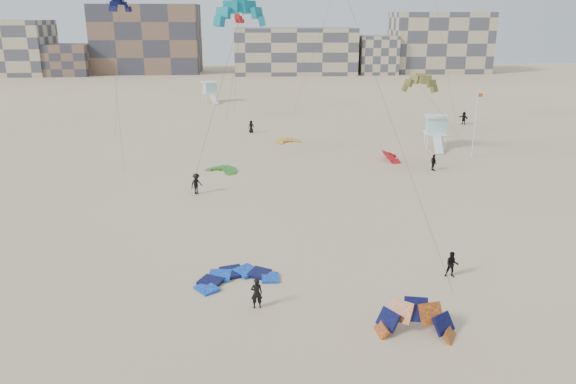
{
  "coord_description": "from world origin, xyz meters",
  "views": [
    {
      "loc": [
        0.35,
        -25.51,
        15.26
      ],
      "look_at": [
        1.92,
        6.0,
        5.28
      ],
      "focal_mm": 35.0,
      "sensor_mm": 36.0,
      "label": 1
    }
  ],
  "objects_px": {
    "kite_ground_orange": "(415,334)",
    "lifeguard_tower_near": "(436,132)",
    "kite_ground_blue": "(237,281)",
    "kitesurfer_main": "(257,293)"
  },
  "relations": [
    {
      "from": "kite_ground_blue",
      "to": "kite_ground_orange",
      "type": "distance_m",
      "value": 11.13
    },
    {
      "from": "lifeguard_tower_near",
      "to": "kite_ground_orange",
      "type": "bearing_deg",
      "value": -99.81
    },
    {
      "from": "kite_ground_blue",
      "to": "lifeguard_tower_near",
      "type": "xyz_separation_m",
      "value": [
        22.52,
        34.56,
        1.9
      ]
    },
    {
      "from": "kitesurfer_main",
      "to": "kite_ground_orange",
      "type": "bearing_deg",
      "value": 152.73
    },
    {
      "from": "kite_ground_orange",
      "to": "kitesurfer_main",
      "type": "relative_size",
      "value": 2.29
    },
    {
      "from": "kite_ground_orange",
      "to": "lifeguard_tower_near",
      "type": "height_order",
      "value": "lifeguard_tower_near"
    },
    {
      "from": "kite_ground_blue",
      "to": "kite_ground_orange",
      "type": "bearing_deg",
      "value": -53.56
    },
    {
      "from": "kite_ground_orange",
      "to": "kitesurfer_main",
      "type": "height_order",
      "value": "kite_ground_orange"
    },
    {
      "from": "kite_ground_blue",
      "to": "kite_ground_orange",
      "type": "height_order",
      "value": "kite_ground_orange"
    },
    {
      "from": "lifeguard_tower_near",
      "to": "kitesurfer_main",
      "type": "bearing_deg",
      "value": -111.06
    }
  ]
}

